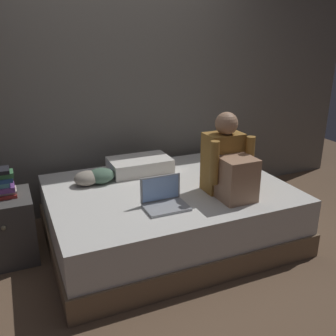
{
  "coord_description": "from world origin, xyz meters",
  "views": [
    {
      "loc": [
        -0.97,
        -2.38,
        1.72
      ],
      "look_at": [
        0.11,
        0.1,
        0.74
      ],
      "focal_mm": 40.24,
      "sensor_mm": 36.0,
      "label": 1
    }
  ],
  "objects_px": {
    "laptop": "(164,199)",
    "person_sitting": "(228,164)",
    "bed": "(168,213)",
    "pillow": "(140,165)",
    "nightstand": "(5,228)",
    "clothes_pile": "(96,176)"
  },
  "relations": [
    {
      "from": "bed",
      "to": "pillow",
      "type": "height_order",
      "value": "pillow"
    },
    {
      "from": "pillow",
      "to": "laptop",
      "type": "bearing_deg",
      "value": -96.23
    },
    {
      "from": "bed",
      "to": "person_sitting",
      "type": "bearing_deg",
      "value": -38.98
    },
    {
      "from": "nightstand",
      "to": "clothes_pile",
      "type": "distance_m",
      "value": 0.82
    },
    {
      "from": "person_sitting",
      "to": "pillow",
      "type": "distance_m",
      "value": 0.92
    },
    {
      "from": "nightstand",
      "to": "clothes_pile",
      "type": "height_order",
      "value": "clothes_pile"
    },
    {
      "from": "nightstand",
      "to": "clothes_pile",
      "type": "bearing_deg",
      "value": 7.53
    },
    {
      "from": "bed",
      "to": "nightstand",
      "type": "relative_size",
      "value": 3.77
    },
    {
      "from": "nightstand",
      "to": "person_sitting",
      "type": "distance_m",
      "value": 1.83
    },
    {
      "from": "bed",
      "to": "nightstand",
      "type": "xyz_separation_m",
      "value": [
        -1.3,
        0.23,
        0.02
      ]
    },
    {
      "from": "person_sitting",
      "to": "nightstand",
      "type": "bearing_deg",
      "value": 162.14
    },
    {
      "from": "laptop",
      "to": "person_sitting",
      "type": "bearing_deg",
      "value": 1.71
    },
    {
      "from": "person_sitting",
      "to": "laptop",
      "type": "distance_m",
      "value": 0.59
    },
    {
      "from": "person_sitting",
      "to": "laptop",
      "type": "relative_size",
      "value": 2.05
    },
    {
      "from": "nightstand",
      "to": "clothes_pile",
      "type": "xyz_separation_m",
      "value": [
        0.77,
        0.1,
        0.29
      ]
    },
    {
      "from": "nightstand",
      "to": "laptop",
      "type": "distance_m",
      "value": 1.28
    },
    {
      "from": "person_sitting",
      "to": "pillow",
      "type": "bearing_deg",
      "value": 122.06
    },
    {
      "from": "bed",
      "to": "clothes_pile",
      "type": "height_order",
      "value": "clothes_pile"
    },
    {
      "from": "laptop",
      "to": "pillow",
      "type": "xyz_separation_m",
      "value": [
        0.08,
        0.78,
        0.01
      ]
    },
    {
      "from": "nightstand",
      "to": "laptop",
      "type": "relative_size",
      "value": 1.66
    },
    {
      "from": "laptop",
      "to": "pillow",
      "type": "height_order",
      "value": "laptop"
    },
    {
      "from": "bed",
      "to": "pillow",
      "type": "relative_size",
      "value": 3.57
    }
  ]
}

